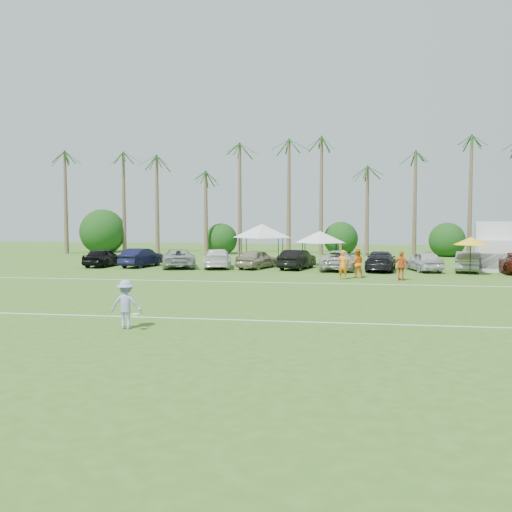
# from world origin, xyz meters

# --- Properties ---
(ground) EXTENTS (120.00, 120.00, 0.00)m
(ground) POSITION_xyz_m (0.00, 0.00, 0.00)
(ground) COLOR #3A661E
(ground) RESTS_ON ground
(field_lines) EXTENTS (80.00, 12.10, 0.01)m
(field_lines) POSITION_xyz_m (0.00, 8.00, 0.01)
(field_lines) COLOR white
(field_lines) RESTS_ON ground
(palm_tree_0) EXTENTS (2.40, 2.40, 8.90)m
(palm_tree_0) POSITION_xyz_m (-22.00, 38.00, 7.48)
(palm_tree_0) COLOR brown
(palm_tree_0) RESTS_ON ground
(palm_tree_1) EXTENTS (2.40, 2.40, 9.90)m
(palm_tree_1) POSITION_xyz_m (-17.00, 38.00, 8.35)
(palm_tree_1) COLOR brown
(palm_tree_1) RESTS_ON ground
(palm_tree_2) EXTENTS (2.40, 2.40, 10.90)m
(palm_tree_2) POSITION_xyz_m (-12.00, 38.00, 9.21)
(palm_tree_2) COLOR brown
(palm_tree_2) RESTS_ON ground
(palm_tree_3) EXTENTS (2.40, 2.40, 11.90)m
(palm_tree_3) POSITION_xyz_m (-8.00, 38.00, 10.06)
(palm_tree_3) COLOR brown
(palm_tree_3) RESTS_ON ground
(palm_tree_4) EXTENTS (2.40, 2.40, 8.90)m
(palm_tree_4) POSITION_xyz_m (-4.00, 38.00, 7.48)
(palm_tree_4) COLOR brown
(palm_tree_4) RESTS_ON ground
(palm_tree_5) EXTENTS (2.40, 2.40, 9.90)m
(palm_tree_5) POSITION_xyz_m (0.00, 38.00, 8.35)
(palm_tree_5) COLOR brown
(palm_tree_5) RESTS_ON ground
(palm_tree_6) EXTENTS (2.40, 2.40, 10.90)m
(palm_tree_6) POSITION_xyz_m (4.00, 38.00, 9.21)
(palm_tree_6) COLOR brown
(palm_tree_6) RESTS_ON ground
(palm_tree_7) EXTENTS (2.40, 2.40, 11.90)m
(palm_tree_7) POSITION_xyz_m (8.00, 38.00, 10.06)
(palm_tree_7) COLOR brown
(palm_tree_7) RESTS_ON ground
(palm_tree_8) EXTENTS (2.40, 2.40, 8.90)m
(palm_tree_8) POSITION_xyz_m (13.00, 38.00, 7.48)
(palm_tree_8) COLOR brown
(palm_tree_8) RESTS_ON ground
(palm_tree_9) EXTENTS (2.40, 2.40, 9.90)m
(palm_tree_9) POSITION_xyz_m (18.00, 38.00, 8.35)
(palm_tree_9) COLOR brown
(palm_tree_9) RESTS_ON ground
(bush_tree_0) EXTENTS (4.00, 4.00, 4.00)m
(bush_tree_0) POSITION_xyz_m (-19.00, 39.00, 1.80)
(bush_tree_0) COLOR brown
(bush_tree_0) RESTS_ON ground
(bush_tree_1) EXTENTS (4.00, 4.00, 4.00)m
(bush_tree_1) POSITION_xyz_m (-6.00, 39.00, 1.80)
(bush_tree_1) COLOR brown
(bush_tree_1) RESTS_ON ground
(bush_tree_2) EXTENTS (4.00, 4.00, 4.00)m
(bush_tree_2) POSITION_xyz_m (6.00, 39.00, 1.80)
(bush_tree_2) COLOR brown
(bush_tree_2) RESTS_ON ground
(bush_tree_3) EXTENTS (4.00, 4.00, 4.00)m
(bush_tree_3) POSITION_xyz_m (16.00, 39.00, 1.80)
(bush_tree_3) COLOR brown
(bush_tree_3) RESTS_ON ground
(sideline_player_a) EXTENTS (0.73, 0.56, 1.78)m
(sideline_player_a) POSITION_xyz_m (6.41, 16.36, 0.89)
(sideline_player_a) COLOR orange
(sideline_player_a) RESTS_ON ground
(sideline_player_b) EXTENTS (0.93, 0.75, 1.80)m
(sideline_player_b) POSITION_xyz_m (7.26, 17.32, 0.90)
(sideline_player_b) COLOR orange
(sideline_player_b) RESTS_ON ground
(sideline_player_c) EXTENTS (1.10, 0.81, 1.73)m
(sideline_player_c) POSITION_xyz_m (9.85, 16.27, 0.87)
(sideline_player_c) COLOR #D85418
(sideline_player_c) RESTS_ON ground
(box_truck) EXTENTS (3.66, 6.97, 3.42)m
(box_truck) POSITION_xyz_m (17.24, 25.33, 1.83)
(box_truck) COLOR silver
(box_truck) RESTS_ON ground
(canopy_tent_left) EXTENTS (4.62, 4.62, 3.74)m
(canopy_tent_left) POSITION_xyz_m (-0.02, 26.03, 3.20)
(canopy_tent_left) COLOR black
(canopy_tent_left) RESTS_ON ground
(canopy_tent_right) EXTENTS (3.86, 3.86, 3.13)m
(canopy_tent_right) POSITION_xyz_m (4.57, 25.67, 2.68)
(canopy_tent_right) COLOR black
(canopy_tent_right) RESTS_ON ground
(market_umbrella) EXTENTS (2.22, 2.22, 2.48)m
(market_umbrella) POSITION_xyz_m (14.56, 20.21, 2.22)
(market_umbrella) COLOR black
(market_umbrella) RESTS_ON ground
(frisbee_player) EXTENTS (1.14, 0.78, 1.66)m
(frisbee_player) POSITION_xyz_m (-0.74, -0.16, 0.83)
(frisbee_player) COLOR #9499D2
(frisbee_player) RESTS_ON ground
(parked_car_0) EXTENTS (1.96, 4.24, 1.40)m
(parked_car_0) POSITION_xyz_m (-11.65, 22.38, 0.70)
(parked_car_0) COLOR black
(parked_car_0) RESTS_ON ground
(parked_car_1) EXTENTS (2.31, 4.47, 1.40)m
(parked_car_1) POSITION_xyz_m (-8.70, 22.62, 0.70)
(parked_car_1) COLOR black
(parked_car_1) RESTS_ON ground
(parked_car_2) EXTENTS (3.79, 5.53, 1.40)m
(parked_car_2) POSITION_xyz_m (-5.76, 22.44, 0.70)
(parked_car_2) COLOR #979AA1
(parked_car_2) RESTS_ON ground
(parked_car_3) EXTENTS (2.82, 5.12, 1.40)m
(parked_car_3) POSITION_xyz_m (-2.81, 22.65, 0.70)
(parked_car_3) COLOR white
(parked_car_3) RESTS_ON ground
(parked_car_4) EXTENTS (2.96, 4.44, 1.40)m
(parked_car_4) POSITION_xyz_m (0.14, 22.65, 0.70)
(parked_car_4) COLOR gray
(parked_car_4) RESTS_ON ground
(parked_car_5) EXTENTS (2.58, 4.51, 1.40)m
(parked_car_5) POSITION_xyz_m (3.08, 22.64, 0.70)
(parked_car_5) COLOR black
(parked_car_5) RESTS_ON ground
(parked_car_6) EXTENTS (2.53, 5.15, 1.40)m
(parked_car_6) POSITION_xyz_m (6.03, 22.29, 0.70)
(parked_car_6) COLOR #B6B7B7
(parked_car_6) RESTS_ON ground
(parked_car_7) EXTENTS (2.51, 5.03, 1.40)m
(parked_car_7) POSITION_xyz_m (8.97, 22.14, 0.70)
(parked_car_7) COLOR black
(parked_car_7) RESTS_ON ground
(parked_car_8) EXTENTS (2.52, 4.39, 1.40)m
(parked_car_8) POSITION_xyz_m (11.92, 22.37, 0.70)
(parked_car_8) COLOR silver
(parked_car_8) RESTS_ON ground
(parked_car_9) EXTENTS (2.40, 4.49, 1.40)m
(parked_car_9) POSITION_xyz_m (14.87, 22.47, 0.70)
(parked_car_9) COLOR gray
(parked_car_9) RESTS_ON ground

